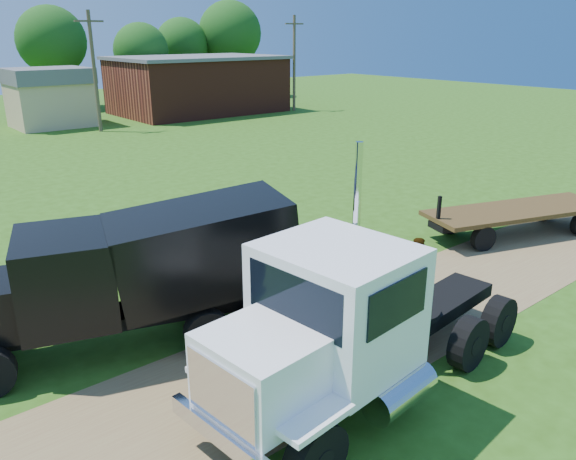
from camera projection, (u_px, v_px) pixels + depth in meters
ground at (391, 317)px, 15.34m from camera, size 140.00×140.00×0.00m
dirt_track at (391, 317)px, 15.33m from camera, size 120.00×4.20×0.01m
white_semi_tractor at (340, 328)px, 11.15m from camera, size 8.90×3.64×5.29m
black_dump_truck at (142, 270)px, 13.51m from camera, size 8.35×4.77×3.56m
orange_pickup at (208, 237)px, 18.96m from camera, size 6.68×4.73×1.69m
flatbed_trailer at (517, 214)px, 21.42m from camera, size 7.68×4.49×1.89m
spectator_a at (419, 268)px, 16.16m from camera, size 0.82×0.74×1.88m
spectator_b at (149, 253)px, 17.45m from camera, size 1.08×1.02×1.76m
brick_building at (198, 84)px, 54.37m from camera, size 15.40×10.40×5.30m
tan_shed at (50, 97)px, 46.04m from camera, size 6.20×5.40×4.70m
utility_poles at (94, 70)px, 42.85m from camera, size 42.20×0.28×9.00m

